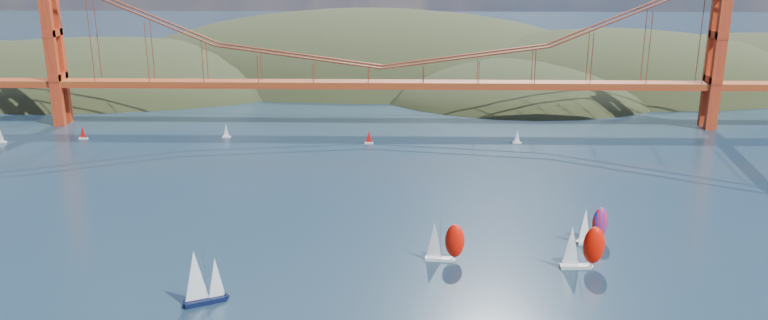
{
  "coord_description": "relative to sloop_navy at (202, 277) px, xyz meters",
  "views": [
    {
      "loc": [
        6.7,
        -90.46,
        69.1
      ],
      "look_at": [
        2.65,
        90.0,
        14.02
      ],
      "focal_mm": 35.0,
      "sensor_mm": 36.0,
      "label": 1
    }
  ],
  "objects": [
    {
      "name": "racer_0",
      "position": [
        47.75,
        20.85,
        -0.91
      ],
      "size": [
        8.65,
        3.77,
        9.82
      ],
      "rotation": [
        0.0,
        0.0,
        -0.09
      ],
      "color": "white",
      "rests_on": "ground"
    },
    {
      "name": "racer_rwb",
      "position": [
        82.6,
        32.05,
        -1.12
      ],
      "size": [
        8.38,
        5.67,
        9.37
      ],
      "rotation": [
        0.0,
        0.0,
        0.39
      ],
      "color": "silver",
      "rests_on": "ground"
    },
    {
      "name": "sloop_navy",
      "position": [
        0.0,
        0.0,
        0.0
      ],
      "size": [
        8.62,
        6.85,
        12.57
      ],
      "rotation": [
        0.0,
        0.0,
        0.45
      ],
      "color": "black",
      "rests_on": "ground"
    },
    {
      "name": "headlands",
      "position": [
        76.28,
        238.74,
        -18.01
      ],
      "size": [
        725.0,
        225.0,
        96.0
      ],
      "color": "black",
      "rests_on": "ground"
    },
    {
      "name": "bridge",
      "position": [
        29.59,
        140.45,
        26.68
      ],
      "size": [
        552.0,
        12.0,
        55.0
      ],
      "color": "#993B16",
      "rests_on": "ground"
    },
    {
      "name": "distant_boat_3",
      "position": [
        -23.02,
        122.26,
        -3.14
      ],
      "size": [
        3.0,
        2.0,
        4.7
      ],
      "color": "silver",
      "rests_on": "ground"
    },
    {
      "name": "distant_boat_1",
      "position": [
        -98.46,
        113.56,
        -3.14
      ],
      "size": [
        3.0,
        2.0,
        4.7
      ],
      "color": "silver",
      "rests_on": "ground"
    },
    {
      "name": "distant_boat_8",
      "position": [
        77.95,
        116.81,
        -3.14
      ],
      "size": [
        3.0,
        2.0,
        4.7
      ],
      "color": "silver",
      "rests_on": "ground"
    },
    {
      "name": "distant_boat_9",
      "position": [
        27.39,
        115.31,
        -3.14
      ],
      "size": [
        3.0,
        2.0,
        4.7
      ],
      "color": "silver",
      "rests_on": "ground"
    },
    {
      "name": "distant_boat_2",
      "position": [
        -72.52,
        119.1,
        -3.14
      ],
      "size": [
        3.0,
        2.0,
        4.7
      ],
      "color": "silver",
      "rests_on": "ground"
    },
    {
      "name": "racer_1",
      "position": [
        76.93,
        17.73,
        -0.47
      ],
      "size": [
        9.41,
        3.93,
        10.74
      ],
      "rotation": [
        0.0,
        0.0,
        0.06
      ],
      "color": "silver",
      "rests_on": "ground"
    }
  ]
}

